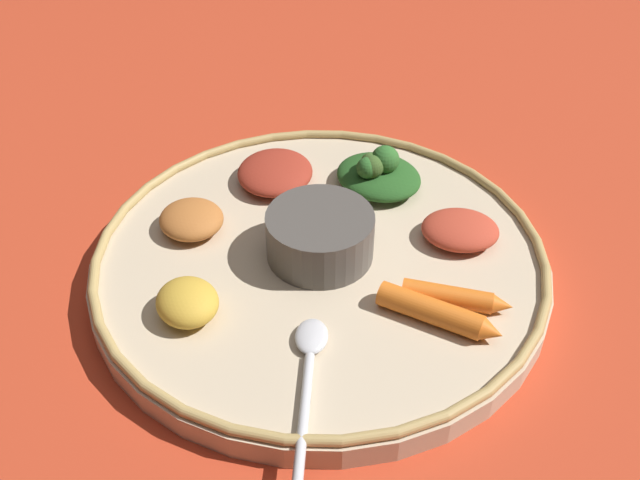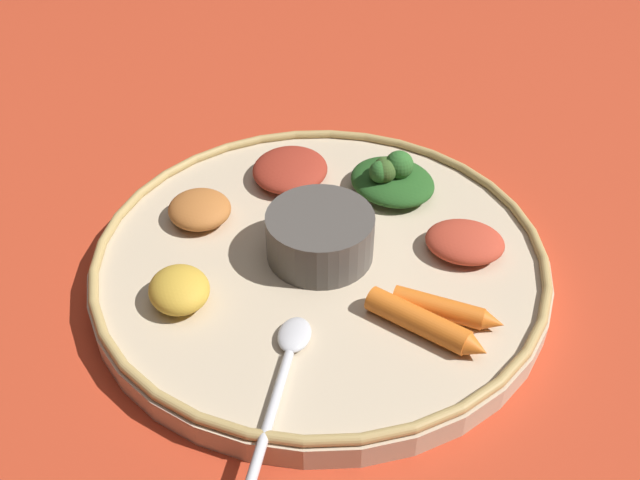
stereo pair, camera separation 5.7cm
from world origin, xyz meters
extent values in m
plane|color=#B7381E|center=(0.00, 0.00, 0.00)|extent=(2.40, 2.40, 0.00)
cylinder|color=#C6B293|center=(0.00, 0.00, 0.01)|extent=(0.37, 0.37, 0.02)
torus|color=tan|center=(0.00, 0.00, 0.02)|extent=(0.37, 0.37, 0.01)
cylinder|color=#4C4742|center=(0.00, 0.00, 0.04)|extent=(0.09, 0.09, 0.04)
cylinder|color=brown|center=(0.00, 0.00, 0.06)|extent=(0.08, 0.08, 0.01)
ellipsoid|color=silver|center=(-0.08, 0.05, 0.02)|extent=(0.04, 0.04, 0.01)
cylinder|color=silver|center=(-0.15, 0.09, 0.02)|extent=(0.11, 0.07, 0.01)
ellipsoid|color=#23511E|center=(0.06, -0.09, 0.03)|extent=(0.10, 0.10, 0.02)
sphere|color=#385623|center=(0.06, -0.08, 0.05)|extent=(0.02, 0.02, 0.02)
sphere|color=#2D6628|center=(0.06, -0.09, 0.05)|extent=(0.03, 0.03, 0.03)
sphere|color=#385623|center=(0.06, -0.08, 0.05)|extent=(0.02, 0.02, 0.02)
sphere|color=#2D6628|center=(0.06, -0.08, 0.05)|extent=(0.02, 0.02, 0.02)
cylinder|color=orange|center=(-0.10, -0.04, 0.03)|extent=(0.08, 0.06, 0.02)
cone|color=orange|center=(-0.14, -0.07, 0.03)|extent=(0.02, 0.02, 0.02)
cylinder|color=orange|center=(-0.09, -0.06, 0.03)|extent=(0.06, 0.06, 0.02)
cone|color=orange|center=(-0.12, -0.09, 0.03)|extent=(0.02, 0.02, 0.01)
ellipsoid|color=maroon|center=(0.11, -0.01, 0.03)|extent=(0.10, 0.10, 0.02)
ellipsoid|color=#B73D28|center=(-0.04, -0.11, 0.03)|extent=(0.08, 0.08, 0.02)
ellipsoid|color=#B2662D|center=(0.08, 0.08, 0.03)|extent=(0.07, 0.07, 0.02)
ellipsoid|color=gold|center=(-0.02, 0.12, 0.03)|extent=(0.05, 0.05, 0.03)
camera|label=1|loc=(-0.39, 0.20, 0.41)|focal=40.02mm
camera|label=2|loc=(-0.41, 0.15, 0.41)|focal=40.02mm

